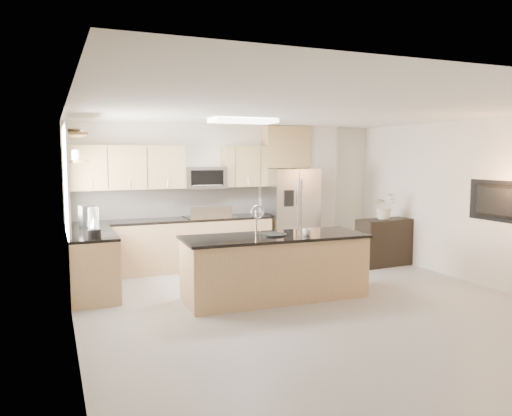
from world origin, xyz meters
name	(u,v)px	position (x,y,z in m)	size (l,w,h in m)	color
floor	(315,308)	(0.00, 0.00, 0.00)	(6.50, 6.50, 0.00)	#A09D99
ceiling	(317,111)	(0.00, 0.00, 2.60)	(6.00, 6.50, 0.02)	white
wall_back	(232,194)	(0.00, 3.25, 1.30)	(6.00, 0.02, 2.60)	silver
wall_left	(71,224)	(-3.00, 0.00, 1.30)	(0.02, 6.50, 2.60)	silver
wall_right	(487,203)	(3.00, 0.00, 1.30)	(0.02, 6.50, 2.60)	silver
back_counter	(173,244)	(-1.23, 2.93, 0.47)	(3.55, 0.66, 1.44)	tan
left_counter	(92,264)	(-2.67, 1.85, 0.46)	(0.66, 1.50, 0.92)	tan
range	(207,242)	(-0.60, 2.92, 0.47)	(0.76, 0.64, 1.14)	black
upper_cabinets	(165,167)	(-1.30, 3.09, 1.83)	(3.50, 0.33, 0.75)	tan
microwave	(204,178)	(-0.60, 3.04, 1.63)	(0.76, 0.40, 0.40)	#ABABAE
refrigerator	(290,215)	(1.06, 2.87, 0.89)	(0.92, 0.78, 1.78)	#ABABAE
partition_column	(319,192)	(1.82, 3.10, 1.30)	(0.60, 0.30, 2.60)	beige
window	(66,182)	(-2.98, 1.85, 1.65)	(0.04, 1.15, 1.65)	white
shelf_lower	(75,161)	(-2.85, 1.95, 1.95)	(0.30, 1.20, 0.04)	brown
shelf_upper	(74,135)	(-2.85, 1.95, 2.32)	(0.30, 1.20, 0.04)	brown
ceiling_fixture	(243,121)	(-0.40, 1.60, 2.56)	(1.00, 0.50, 0.06)	white
island	(275,267)	(-0.28, 0.66, 0.46)	(2.65, 1.04, 1.33)	tan
credenza	(385,242)	(2.52, 1.84, 0.43)	(1.08, 0.45, 0.86)	black
cup	(307,232)	(0.13, 0.48, 0.96)	(0.13, 0.13, 0.10)	white
platter	(274,235)	(-0.30, 0.67, 0.92)	(0.37, 0.37, 0.02)	black
blender	(94,225)	(-2.67, 1.25, 1.10)	(0.18, 0.18, 0.42)	black
kettle	(94,224)	(-2.62, 1.85, 1.04)	(0.21, 0.21, 0.26)	#ABABAE
coffee_maker	(87,218)	(-2.69, 2.29, 1.09)	(0.23, 0.26, 0.35)	black
bowl	(73,131)	(-2.85, 2.12, 2.39)	(0.40, 0.40, 0.10)	#ABABAE
flower_vase	(384,200)	(2.48, 1.85, 1.22)	(0.65, 0.57, 0.73)	beige
television	(494,201)	(2.91, -0.20, 1.35)	(1.08, 0.14, 0.62)	black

